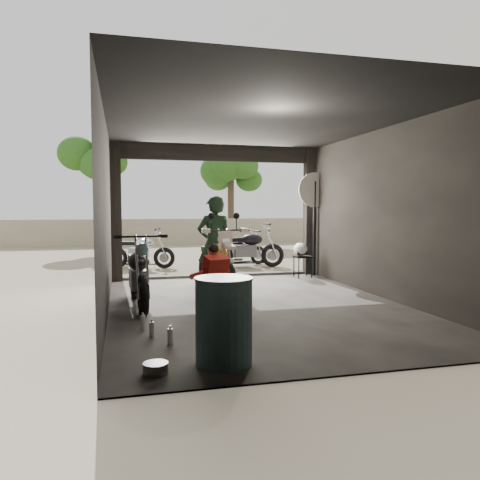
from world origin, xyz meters
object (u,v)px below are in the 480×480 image
outside_bike_c (247,245)px  rider (214,244)px  outside_bike_b (241,248)px  outside_bike_a (140,248)px  mechanic (218,278)px  oil_drum (224,322)px  stool (303,259)px  main_bike (216,260)px  helmet (300,249)px  sign_post (315,206)px  left_bike (138,270)px

outside_bike_c → rider: (-1.63, -3.45, 0.34)m
outside_bike_b → outside_bike_a: bearing=70.9°
mechanic → oil_drum: bearing=-120.7°
rider → mechanic: rider is taller
stool → oil_drum: size_ratio=0.57×
main_bike → mechanic: size_ratio=1.90×
outside_bike_b → mechanic: size_ratio=1.46×
stool → helmet: helmet is taller
main_bike → oil_drum: bearing=-105.4°
outside_bike_a → helmet: bearing=-113.2°
mechanic → sign_post: 4.60m
rider → stool: (2.43, 1.23, -0.51)m
mechanic → sign_post: (3.10, 3.17, 1.23)m
left_bike → rider: size_ratio=0.97×
rider → stool: size_ratio=3.58×
main_bike → sign_post: size_ratio=0.78×
outside_bike_a → rider: size_ratio=0.86×
outside_bike_a → sign_post: sign_post is taller
main_bike → helmet: size_ratio=5.71×
stool → helmet: (-0.06, 0.01, 0.24)m
left_bike → oil_drum: (0.80, -3.28, -0.16)m
stool → main_bike: bearing=-148.8°
mechanic → oil_drum: (-0.51, -2.77, -0.05)m
helmet → stool: bearing=2.0°
outside_bike_a → sign_post: bearing=-107.8°
outside_bike_a → rider: (1.33, -4.04, 0.41)m
helmet → sign_post: (0.46, 0.23, 1.06)m
mechanic → left_bike: bearing=138.3°
outside_bike_c → rider: 3.83m
outside_bike_c → mechanic: 5.48m
outside_bike_c → stool: (0.80, -2.21, -0.17)m
outside_bike_b → helmet: bearing=178.8°
outside_bike_b → oil_drum: (-2.35, -8.43, -0.04)m
outside_bike_b → rider: (-1.58, -3.96, 0.45)m
helmet → mechanic: bearing=-121.1°
outside_bike_b → main_bike: bearing=141.7°
outside_bike_b → stool: (0.85, -2.73, -0.05)m
helmet → oil_drum: oil_drum is taller
main_bike → helmet: main_bike is taller
left_bike → oil_drum: left_bike is taller
stool → sign_post: (0.40, 0.24, 1.30)m
mechanic → stool: bearing=27.1°
outside_bike_a → outside_bike_c: outside_bike_c is taller
main_bike → left_bike: main_bike is taller
outside_bike_c → helmet: outside_bike_c is taller
main_bike → stool: main_bike is taller
left_bike → outside_bike_b: bearing=55.0°
main_bike → sign_post: 3.51m
outside_bike_c → sign_post: 2.57m
mechanic → outside_bike_c: bearing=49.5°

